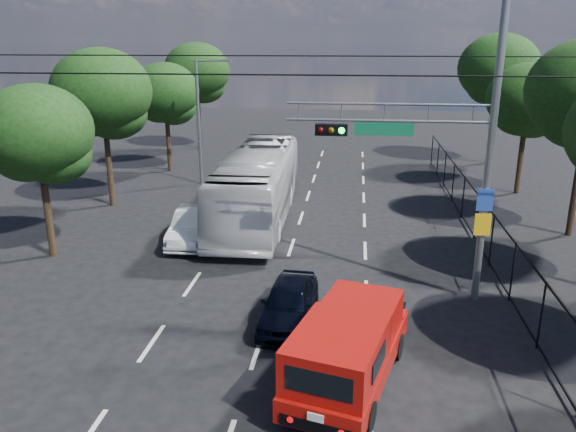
% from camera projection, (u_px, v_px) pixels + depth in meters
% --- Properties ---
extents(lane_markings, '(6.12, 38.00, 0.01)m').
position_uv_depth(lane_markings, '(296.00, 231.00, 24.80)').
color(lane_markings, beige).
rests_on(lane_markings, ground).
extents(signal_mast, '(6.43, 0.39, 9.50)m').
position_uv_depth(signal_mast, '(450.00, 139.00, 16.93)').
color(signal_mast, slate).
rests_on(signal_mast, ground).
extents(streetlight_left, '(2.09, 0.22, 7.08)m').
position_uv_depth(streetlight_left, '(201.00, 116.00, 31.93)').
color(streetlight_left, slate).
rests_on(streetlight_left, ground).
extents(utility_wires, '(22.00, 5.04, 0.74)m').
position_uv_depth(utility_wires, '(280.00, 68.00, 17.74)').
color(utility_wires, black).
rests_on(utility_wires, ground).
extents(fence_right, '(0.06, 34.03, 2.00)m').
position_uv_depth(fence_right, '(485.00, 229.00, 21.89)').
color(fence_right, black).
rests_on(fence_right, ground).
extents(tree_right_d, '(4.32, 4.32, 7.02)m').
position_uv_depth(tree_right_d, '(528.00, 104.00, 29.63)').
color(tree_right_d, black).
rests_on(tree_right_d, ground).
extents(tree_right_e, '(5.28, 5.28, 8.58)m').
position_uv_depth(tree_right_e, '(498.00, 74.00, 36.86)').
color(tree_right_e, black).
rests_on(tree_right_e, ground).
extents(tree_left_b, '(4.08, 4.08, 6.63)m').
position_uv_depth(tree_left_b, '(39.00, 139.00, 20.72)').
color(tree_left_b, black).
rests_on(tree_left_b, ground).
extents(tree_left_c, '(4.80, 4.80, 7.80)m').
position_uv_depth(tree_left_c, '(103.00, 98.00, 27.18)').
color(tree_left_c, black).
rests_on(tree_left_c, ground).
extents(tree_left_d, '(4.20, 4.20, 6.83)m').
position_uv_depth(tree_left_d, '(166.00, 97.00, 34.91)').
color(tree_left_d, black).
rests_on(tree_left_d, ground).
extents(tree_left_e, '(4.92, 4.92, 7.99)m').
position_uv_depth(tree_left_e, '(197.00, 76.00, 42.27)').
color(tree_left_e, black).
rests_on(tree_left_e, ground).
extents(red_pickup, '(3.13, 5.54, 1.96)m').
position_uv_depth(red_pickup, '(349.00, 347.00, 13.48)').
color(red_pickup, black).
rests_on(red_pickup, ground).
extents(navy_hatchback, '(1.70, 3.81, 1.27)m').
position_uv_depth(navy_hatchback, '(289.00, 302.00, 16.70)').
color(navy_hatchback, black).
rests_on(navy_hatchback, ground).
extents(white_bus, '(3.09, 11.94, 3.31)m').
position_uv_depth(white_bus, '(258.00, 185.00, 26.07)').
color(white_bus, silver).
rests_on(white_bus, ground).
extents(white_van, '(1.69, 4.30, 1.39)m').
position_uv_depth(white_van, '(194.00, 226.00, 23.37)').
color(white_van, silver).
rests_on(white_van, ground).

